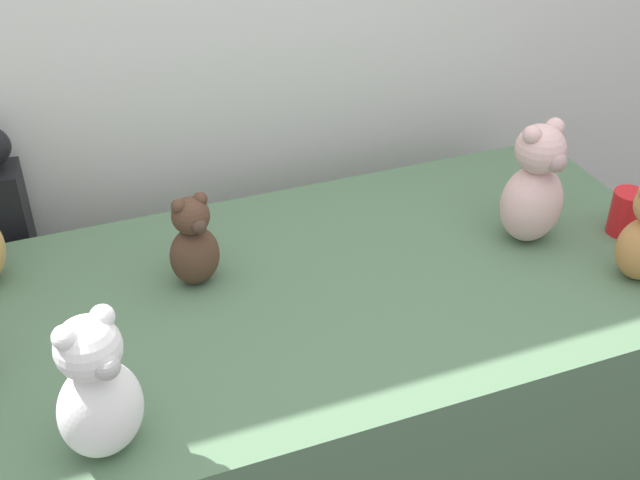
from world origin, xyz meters
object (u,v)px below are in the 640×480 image
teddy_bear_cocoa (194,243)px  display_table (320,403)px  party_cup_red (627,213)px  teddy_bear_blush (534,187)px  teddy_bear_snow (97,390)px

teddy_bear_cocoa → display_table: bearing=-38.2°
teddy_bear_cocoa → party_cup_red: size_ratio=1.98×
teddy_bear_blush → teddy_bear_snow: size_ratio=1.05×
teddy_bear_blush → party_cup_red: (0.23, -0.06, -0.09)m
teddy_bear_snow → party_cup_red: 1.29m
teddy_bear_cocoa → party_cup_red: (1.01, -0.18, -0.05)m
teddy_bear_blush → party_cup_red: size_ratio=2.76×
teddy_bear_blush → teddy_bear_cocoa: bearing=159.2°
teddy_bear_blush → teddy_bear_cocoa: 0.79m
display_table → teddy_bear_cocoa: 0.54m
party_cup_red → teddy_bear_blush: bearing=165.0°
teddy_bear_blush → teddy_bear_snow: teddy_bear_blush is taller
teddy_bear_cocoa → party_cup_red: 1.03m
teddy_bear_blush → party_cup_red: teddy_bear_blush is taller
teddy_bear_snow → party_cup_red: (1.27, 0.24, -0.08)m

